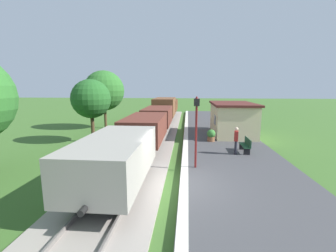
{
  "coord_description": "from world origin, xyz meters",
  "views": [
    {
      "loc": [
        0.5,
        -9.24,
        4.38
      ],
      "look_at": [
        -0.83,
        6.05,
        1.71
      ],
      "focal_mm": 24.08,
      "sensor_mm": 36.0,
      "label": 1
    }
  ],
  "objects_px": {
    "bench_near_hut": "(246,145)",
    "person_waiting": "(236,140)",
    "tree_trackside_far": "(91,99)",
    "station_hut": "(232,119)",
    "freight_train": "(158,117)",
    "tree_field_left": "(104,91)",
    "potted_planter": "(211,135)",
    "lamp_post_near": "(196,119)",
    "bench_down_platform": "(223,122)"
  },
  "relations": [
    {
      "from": "person_waiting",
      "to": "tree_trackside_far",
      "type": "relative_size",
      "value": 0.34
    },
    {
      "from": "lamp_post_near",
      "to": "person_waiting",
      "type": "bearing_deg",
      "value": 44.81
    },
    {
      "from": "freight_train",
      "to": "tree_trackside_far",
      "type": "distance_m",
      "value": 7.1
    },
    {
      "from": "person_waiting",
      "to": "bench_near_hut",
      "type": "bearing_deg",
      "value": -131.69
    },
    {
      "from": "potted_planter",
      "to": "tree_trackside_far",
      "type": "relative_size",
      "value": 0.18
    },
    {
      "from": "bench_near_hut",
      "to": "tree_field_left",
      "type": "bearing_deg",
      "value": 144.67
    },
    {
      "from": "potted_planter",
      "to": "tree_field_left",
      "type": "height_order",
      "value": "tree_field_left"
    },
    {
      "from": "bench_down_platform",
      "to": "lamp_post_near",
      "type": "height_order",
      "value": "lamp_post_near"
    },
    {
      "from": "tree_trackside_far",
      "to": "station_hut",
      "type": "bearing_deg",
      "value": 13.83
    },
    {
      "from": "bench_near_hut",
      "to": "person_waiting",
      "type": "distance_m",
      "value": 1.03
    },
    {
      "from": "person_waiting",
      "to": "tree_trackside_far",
      "type": "height_order",
      "value": "tree_trackside_far"
    },
    {
      "from": "station_hut",
      "to": "lamp_post_near",
      "type": "height_order",
      "value": "lamp_post_near"
    },
    {
      "from": "tree_field_left",
      "to": "person_waiting",
      "type": "bearing_deg",
      "value": -38.64
    },
    {
      "from": "freight_train",
      "to": "lamp_post_near",
      "type": "bearing_deg",
      "value": -72.8
    },
    {
      "from": "tree_trackside_far",
      "to": "tree_field_left",
      "type": "xyz_separation_m",
      "value": [
        -1.22,
        6.12,
        0.54
      ]
    },
    {
      "from": "freight_train",
      "to": "potted_planter",
      "type": "xyz_separation_m",
      "value": [
        4.74,
        -4.97,
        -0.74
      ]
    },
    {
      "from": "bench_down_platform",
      "to": "potted_planter",
      "type": "relative_size",
      "value": 1.64
    },
    {
      "from": "bench_near_hut",
      "to": "lamp_post_near",
      "type": "distance_m",
      "value": 4.97
    },
    {
      "from": "bench_near_hut",
      "to": "tree_trackside_far",
      "type": "bearing_deg",
      "value": 166.36
    },
    {
      "from": "tree_field_left",
      "to": "bench_near_hut",
      "type": "bearing_deg",
      "value": -35.33
    },
    {
      "from": "tree_trackside_far",
      "to": "tree_field_left",
      "type": "relative_size",
      "value": 0.82
    },
    {
      "from": "bench_down_platform",
      "to": "person_waiting",
      "type": "distance_m",
      "value": 10.11
    },
    {
      "from": "bench_near_hut",
      "to": "bench_down_platform",
      "type": "relative_size",
      "value": 1.0
    },
    {
      "from": "freight_train",
      "to": "station_hut",
      "type": "bearing_deg",
      "value": -17.99
    },
    {
      "from": "bench_near_hut",
      "to": "tree_trackside_far",
      "type": "xyz_separation_m",
      "value": [
        -11.27,
        2.74,
        2.73
      ]
    },
    {
      "from": "freight_train",
      "to": "station_hut",
      "type": "distance_m",
      "value": 7.15
    },
    {
      "from": "bench_near_hut",
      "to": "potted_planter",
      "type": "height_order",
      "value": "potted_planter"
    },
    {
      "from": "station_hut",
      "to": "tree_field_left",
      "type": "height_order",
      "value": "tree_field_left"
    },
    {
      "from": "bench_down_platform",
      "to": "lamp_post_near",
      "type": "relative_size",
      "value": 0.41
    },
    {
      "from": "station_hut",
      "to": "bench_near_hut",
      "type": "distance_m",
      "value": 5.63
    },
    {
      "from": "freight_train",
      "to": "potted_planter",
      "type": "distance_m",
      "value": 6.91
    },
    {
      "from": "bench_near_hut",
      "to": "lamp_post_near",
      "type": "relative_size",
      "value": 0.41
    },
    {
      "from": "station_hut",
      "to": "person_waiting",
      "type": "distance_m",
      "value": 6.17
    },
    {
      "from": "station_hut",
      "to": "lamp_post_near",
      "type": "xyz_separation_m",
      "value": [
        -3.45,
        -8.62,
        1.15
      ]
    },
    {
      "from": "bench_down_platform",
      "to": "tree_field_left",
      "type": "bearing_deg",
      "value": -176.91
    },
    {
      "from": "potted_planter",
      "to": "station_hut",
      "type": "bearing_deg",
      "value": 53.28
    },
    {
      "from": "bench_near_hut",
      "to": "person_waiting",
      "type": "bearing_deg",
      "value": -144.3
    },
    {
      "from": "lamp_post_near",
      "to": "tree_trackside_far",
      "type": "xyz_separation_m",
      "value": [
        -7.97,
        5.81,
        0.65
      ]
    },
    {
      "from": "bench_near_hut",
      "to": "tree_trackside_far",
      "type": "distance_m",
      "value": 11.91
    },
    {
      "from": "lamp_post_near",
      "to": "tree_field_left",
      "type": "xyz_separation_m",
      "value": [
        -9.19,
        11.93,
        1.19
      ]
    },
    {
      "from": "station_hut",
      "to": "person_waiting",
      "type": "bearing_deg",
      "value": -98.35
    },
    {
      "from": "freight_train",
      "to": "bench_near_hut",
      "type": "distance_m",
      "value": 10.24
    },
    {
      "from": "station_hut",
      "to": "potted_planter",
      "type": "distance_m",
      "value": 3.57
    },
    {
      "from": "freight_train",
      "to": "bench_down_platform",
      "type": "height_order",
      "value": "freight_train"
    },
    {
      "from": "freight_train",
      "to": "bench_near_hut",
      "type": "height_order",
      "value": "freight_train"
    },
    {
      "from": "person_waiting",
      "to": "tree_trackside_far",
      "type": "distance_m",
      "value": 11.25
    },
    {
      "from": "potted_planter",
      "to": "freight_train",
      "type": "bearing_deg",
      "value": 133.66
    },
    {
      "from": "bench_near_hut",
      "to": "freight_train",
      "type": "bearing_deg",
      "value": 130.63
    },
    {
      "from": "potted_planter",
      "to": "lamp_post_near",
      "type": "distance_m",
      "value": 6.37
    },
    {
      "from": "person_waiting",
      "to": "tree_trackside_far",
      "type": "bearing_deg",
      "value": -4.66
    }
  ]
}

